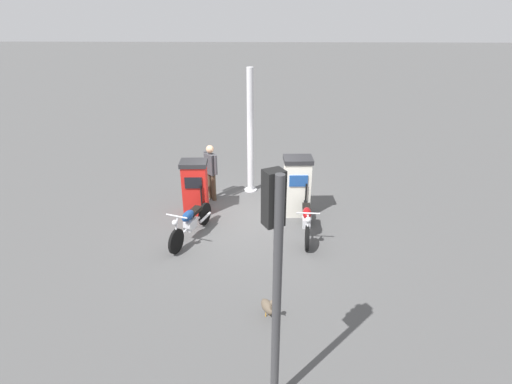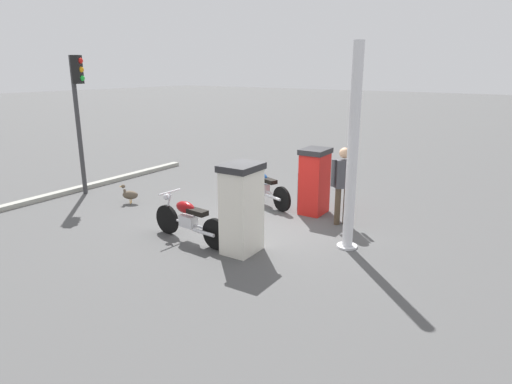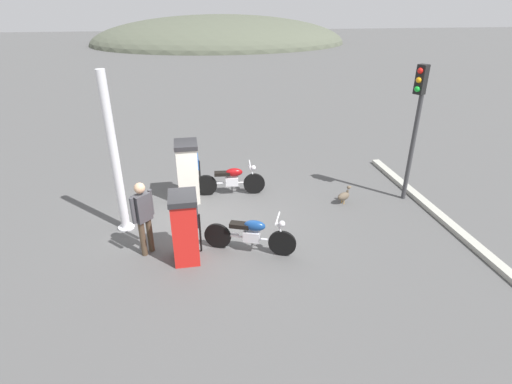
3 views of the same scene
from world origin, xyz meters
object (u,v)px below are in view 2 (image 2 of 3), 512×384
Objects in this scene: motorcycle_far_pump at (189,220)px; attendant_person at (343,181)px; fuel_pump_far at (241,208)px; roadside_traffic_light at (78,101)px; wandering_duck at (130,194)px; canopy_support_pole at (352,154)px; fuel_pump_near at (314,181)px; motorcycle_near_pump at (263,187)px.

motorcycle_far_pump is 3.45m from attendant_person.
roadside_traffic_light is at bearing -7.08° from fuel_pump_far.
roadside_traffic_light reaches higher than attendant_person.
motorcycle_far_pump is at bearing 52.41° from attendant_person.
wandering_duck is 6.04m from canopy_support_pole.
fuel_pump_near is at bearing -21.04° from attendant_person.
attendant_person is 1.58m from canopy_support_pole.
fuel_pump_near is 2.40m from canopy_support_pole.
fuel_pump_far is 2.67m from attendant_person.
fuel_pump_far reaches higher than motorcycle_far_pump.
attendant_person is 3.46× the size of wandering_duck.
canopy_support_pole is at bearing -175.32° from roadside_traffic_light.
attendant_person is at bearing 173.90° from motorcycle_near_pump.
attendant_person reaches higher than fuel_pump_far.
roadside_traffic_light is (4.56, 2.02, 2.07)m from motorcycle_near_pump.
wandering_duck is at bearing -178.09° from roadside_traffic_light.
wandering_duck is (4.24, -0.80, -0.63)m from fuel_pump_far.
roadside_traffic_light is at bearing -10.94° from motorcycle_far_pump.
roadside_traffic_light is at bearing 19.51° from fuel_pump_near.
motorcycle_near_pump is 2.38m from attendant_person.
fuel_pump_far is 3.13m from motorcycle_near_pump.
attendant_person is 5.46m from wandering_duck.
fuel_pump_far is at bearing 169.31° from wandering_duck.
motorcycle_near_pump is at bearing -25.32° from canopy_support_pole.
motorcycle_far_pump is (1.19, 0.18, -0.42)m from fuel_pump_far.
wandering_duck is (3.04, -0.98, -0.21)m from motorcycle_far_pump.
fuel_pump_near is at bearing -176.16° from motorcycle_near_pump.
motorcycle_near_pump is 2.96m from motorcycle_far_pump.
motorcycle_near_pump is 4.01× the size of wandering_duck.
motorcycle_near_pump is 0.52× the size of canopy_support_pole.
canopy_support_pole is at bearing 136.01° from fuel_pump_near.
canopy_support_pole is (-1.55, 1.50, 1.05)m from fuel_pump_near.
fuel_pump_near is 0.91× the size of attendant_person.
attendant_person reaches higher than wandering_duck.
motorcycle_near_pump is (1.42, -2.76, -0.41)m from fuel_pump_far.
fuel_pump_near is at bearing -90.00° from fuel_pump_far.
motorcycle_near_pump is at bearing -156.08° from roadside_traffic_light.
fuel_pump_far is (-0.00, 2.86, 0.07)m from fuel_pump_near.
canopy_support_pole reaches higher than roadside_traffic_light.
canopy_support_pole reaches higher than fuel_pump_far.
motorcycle_near_pump is at bearing -85.67° from motorcycle_far_pump.
motorcycle_far_pump is at bearing 162.11° from wandering_duck.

